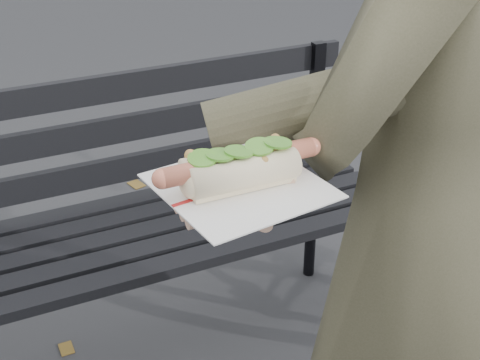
% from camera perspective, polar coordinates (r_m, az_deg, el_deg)
% --- Properties ---
extents(park_bench, '(1.50, 0.44, 0.88)m').
position_cam_1_polar(park_bench, '(1.94, -9.57, -2.20)').
color(park_bench, black).
rests_on(park_bench, ground).
extents(person, '(0.74, 0.60, 1.75)m').
position_cam_1_polar(person, '(1.21, 15.14, -3.95)').
color(person, '#42422C').
rests_on(person, ground).
extents(held_hotdog, '(0.63, 0.31, 0.20)m').
position_cam_1_polar(held_hotdog, '(0.95, 8.89, 5.89)').
color(held_hotdog, '#42422C').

